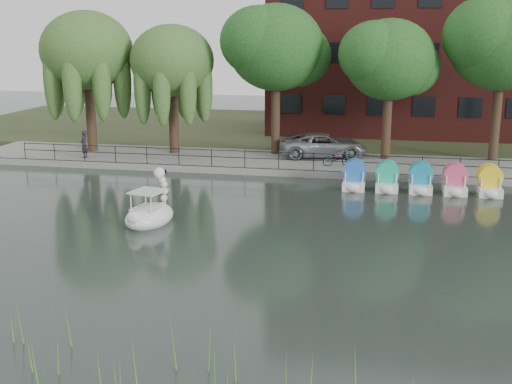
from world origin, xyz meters
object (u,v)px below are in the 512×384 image
(swan_boat, at_px, (150,212))
(pedestrian, at_px, (84,142))
(bicycle, at_px, (337,158))
(minivan, at_px, (324,143))

(swan_boat, bearing_deg, pedestrian, 139.62)
(bicycle, xyz_separation_m, pedestrian, (-15.67, -0.54, 0.49))
(bicycle, xyz_separation_m, swan_boat, (-7.17, -11.90, -0.39))
(bicycle, distance_m, swan_boat, 13.90)
(minivan, height_order, bicycle, minivan)
(minivan, relative_size, pedestrian, 3.13)
(bicycle, height_order, swan_boat, swan_boat)
(minivan, bearing_deg, swan_boat, 143.80)
(bicycle, bearing_deg, minivan, 8.17)
(pedestrian, bearing_deg, bicycle, 90.20)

